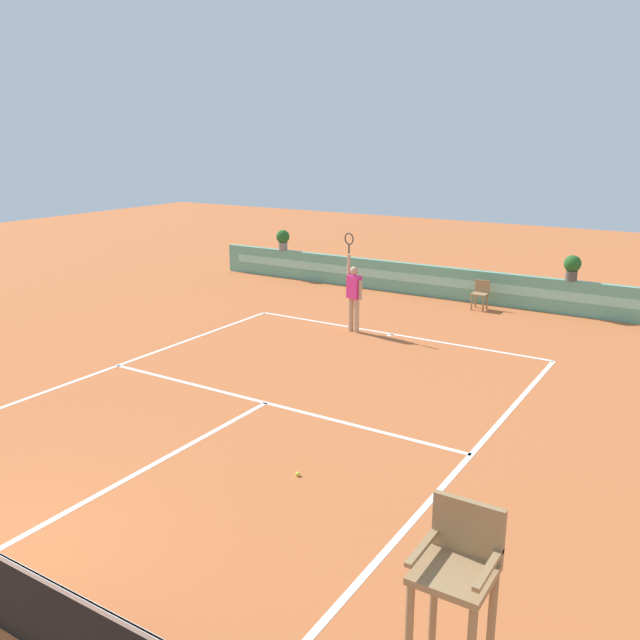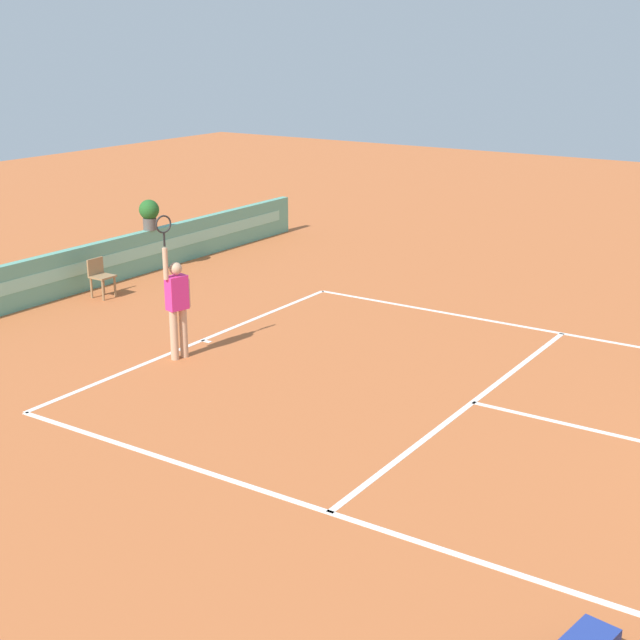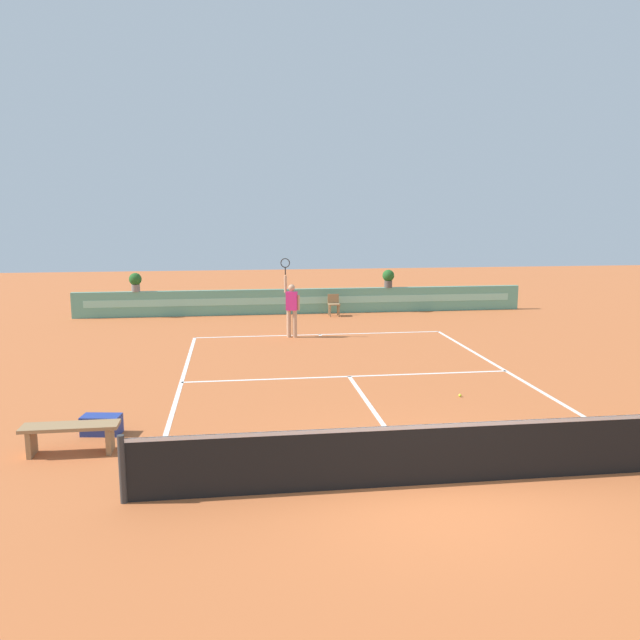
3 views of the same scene
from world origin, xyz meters
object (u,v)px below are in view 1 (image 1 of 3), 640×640
(umpire_chair, at_px, (455,600))
(potted_plant_far_left, at_px, (283,239))
(potted_plant_right, at_px, (572,266))
(tennis_player, at_px, (354,293))
(tennis_ball_near_baseline, at_px, (298,474))
(ball_kid_chair, at_px, (481,293))

(umpire_chair, relative_size, potted_plant_far_left, 2.96)
(potted_plant_right, bearing_deg, umpire_chair, -81.37)
(potted_plant_right, bearing_deg, potted_plant_far_left, 180.00)
(tennis_player, relative_size, potted_plant_right, 3.57)
(umpire_chair, relative_size, tennis_player, 0.83)
(tennis_ball_near_baseline, height_order, potted_plant_far_left, potted_plant_far_left)
(tennis_player, xyz_separation_m, potted_plant_far_left, (-5.61, 4.80, 0.36))
(tennis_ball_near_baseline, bearing_deg, potted_plant_right, 83.81)
(tennis_ball_near_baseline, bearing_deg, potted_plant_far_left, 125.82)
(ball_kid_chair, distance_m, tennis_ball_near_baseline, 11.38)
(tennis_ball_near_baseline, relative_size, potted_plant_far_left, 0.09)
(ball_kid_chair, bearing_deg, potted_plant_right, 17.20)
(tennis_player, relative_size, potted_plant_far_left, 3.57)
(umpire_chair, bearing_deg, ball_kid_chair, 107.94)
(ball_kid_chair, relative_size, potted_plant_far_left, 1.17)
(potted_plant_right, xyz_separation_m, potted_plant_far_left, (-10.01, 0.00, 0.00))
(tennis_player, height_order, tennis_ball_near_baseline, tennis_player)
(ball_kid_chair, relative_size, potted_plant_right, 1.17)
(ball_kid_chair, relative_size, tennis_player, 0.33)
(ball_kid_chair, xyz_separation_m, potted_plant_right, (2.36, 0.73, 0.93))
(potted_plant_far_left, bearing_deg, ball_kid_chair, -5.47)
(tennis_ball_near_baseline, bearing_deg, tennis_player, 113.09)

